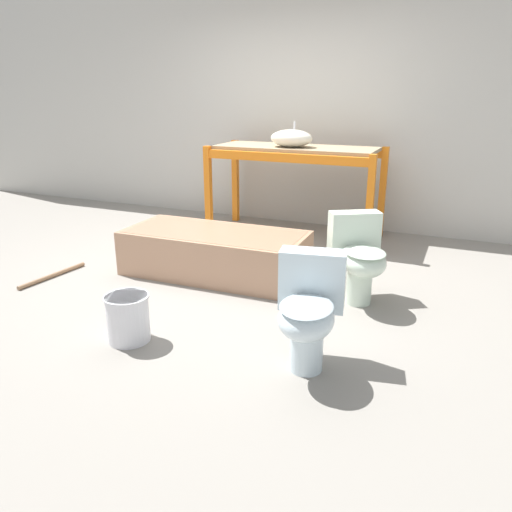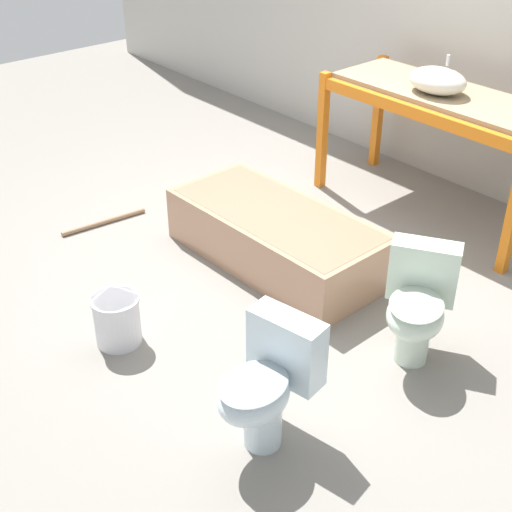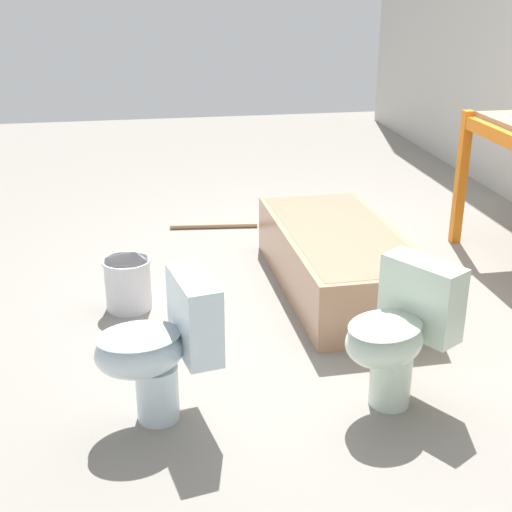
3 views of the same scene
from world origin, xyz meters
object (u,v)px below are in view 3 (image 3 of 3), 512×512
toilet_far (398,331)px  bathtub_main (339,256)px  toilet_near (162,344)px  bucket_white (128,283)px

toilet_far → bathtub_main: bearing=144.5°
toilet_near → bucket_white: (-1.20, -0.15, -0.21)m
toilet_far → bucket_white: (-1.27, -1.26, -0.21)m
toilet_far → bucket_white: size_ratio=2.14×
bathtub_main → bucket_white: bathtub_main is taller
bathtub_main → toilet_far: (1.33, -0.10, 0.15)m
bathtub_main → toilet_far: toilet_far is taller
bucket_white → toilet_near: bearing=7.3°
bathtub_main → bucket_white: 1.37m
bathtub_main → bucket_white: size_ratio=5.07×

